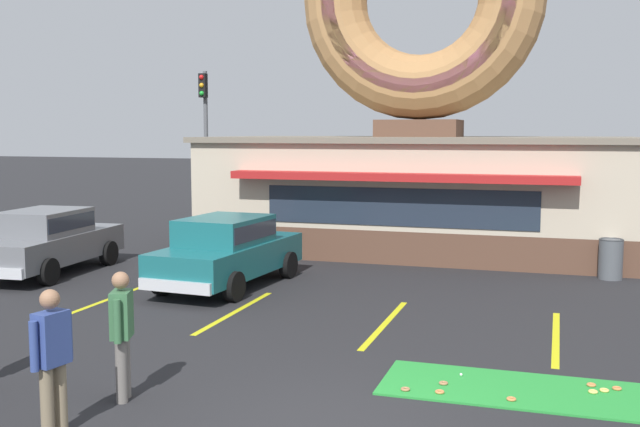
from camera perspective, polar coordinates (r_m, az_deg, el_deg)
name	(u,v)px	position (r m, az deg, el deg)	size (l,w,h in m)	color
donut_shop_building	(419,124)	(22.47, 7.56, 6.78)	(12.30, 6.75, 10.96)	brown
putting_mat	(525,391)	(10.81, 15.33, -12.88)	(3.88, 1.51, 0.03)	green
mini_donut_near_left	(593,392)	(10.94, 20.08, -12.63)	(0.13, 0.13, 0.04)	#E5C666
mini_donut_near_right	(443,383)	(10.76, 9.39, -12.63)	(0.13, 0.13, 0.04)	#A5724C
mini_donut_mid_left	(511,399)	(10.35, 14.37, -13.53)	(0.13, 0.13, 0.04)	#D17F47
mini_donut_mid_centre	(604,390)	(11.04, 20.84, -12.47)	(0.13, 0.13, 0.04)	#E5C666
mini_donut_mid_right	(591,385)	(11.20, 19.97, -12.17)	(0.13, 0.13, 0.04)	#D17F47
mini_donut_far_left	(617,388)	(11.18, 21.69, -12.27)	(0.13, 0.13, 0.04)	#D17F47
mini_donut_far_centre	(405,389)	(10.46, 6.52, -13.15)	(0.13, 0.13, 0.04)	#A5724C
mini_donut_far_right	(440,392)	(10.42, 9.11, -13.27)	(0.13, 0.13, 0.04)	#D17F47
golf_ball	(461,375)	(11.15, 10.70, -11.97)	(0.04, 0.04, 0.04)	white
car_teal	(227,249)	(17.12, -7.08, -2.67)	(2.22, 4.67, 1.60)	#196066
car_grey	(47,239)	(19.74, -20.08, -1.82)	(2.22, 4.67, 1.60)	slate
pedestrian_blue_sweater_man	(52,355)	(9.26, -19.74, -10.11)	(0.31, 0.59, 1.73)	#7F7056
pedestrian_leather_jacket_man	(122,329)	(10.20, -14.86, -8.50)	(0.36, 0.57, 1.71)	slate
trash_bin	(611,258)	(19.20, 21.27, -3.21)	(0.57, 0.57, 0.97)	#51565B
traffic_light_pole	(205,126)	(29.09, -8.75, 6.57)	(0.28, 0.47, 5.80)	#595B60
parking_stripe_far_left	(103,301)	(16.31, -16.19, -6.43)	(0.12, 3.60, 0.01)	yellow
parking_stripe_left	(235,312)	(14.87, -6.46, -7.45)	(0.12, 3.60, 0.01)	yellow
parking_stripe_mid_left	(385,324)	(13.94, 4.98, -8.36)	(0.12, 3.60, 0.01)	yellow
parking_stripe_centre	(556,337)	(13.63, 17.53, -8.98)	(0.12, 3.60, 0.01)	yellow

